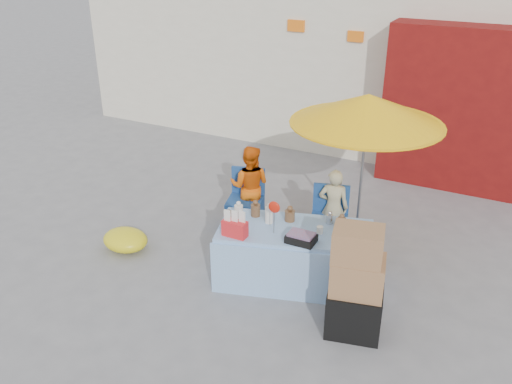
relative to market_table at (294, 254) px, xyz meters
The scene contains 9 objects.
ground 0.82m from the market_table, 141.82° to the right, with size 80.00×80.00×0.00m, color slate.
market_table is the anchor object (origin of this frame).
chair_left 1.45m from the market_table, 142.10° to the left, with size 0.58×0.58×0.85m.
chair_right 0.90m from the market_table, 82.92° to the left, with size 0.58×0.58×0.85m.
vendor_orange 1.55m from the market_table, 138.02° to the left, with size 0.58×0.45×1.20m, color #E75E0C.
vendor_beige 1.04m from the market_table, 83.62° to the left, with size 0.40×0.26×1.10m, color tan.
umbrella 1.97m from the market_table, 70.53° to the left, with size 1.90×1.90×2.09m.
box_stack 1.12m from the market_table, 31.84° to the right, with size 0.65×0.57×1.25m.
tarp_bundle 2.32m from the market_table, behind, with size 0.63×0.50×0.28m, color yellow.
Camera 1 is at (2.69, -4.66, 3.84)m, focal length 38.00 mm.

